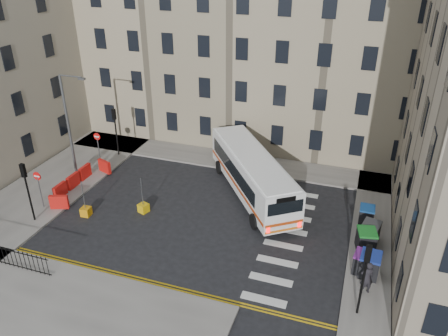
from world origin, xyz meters
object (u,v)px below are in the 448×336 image
Objects in this scene: wheelie_bin_e at (366,215)px; bollard_yellow at (143,208)px; streetlamp at (68,126)px; bollard_chevron at (86,212)px; wheelie_bin_a at (370,265)px; pedestrian at (367,278)px; bus at (252,172)px; wheelie_bin_d at (370,232)px; wheelie_bin_b at (362,262)px; wheelie_bin_c at (366,240)px.

bollard_yellow is at bearing -167.21° from wheelie_bin_e.
bollard_chevron is (3.77, -4.27, -4.04)m from streetlamp.
pedestrian is at bearing -89.98° from wheelie_bin_a.
bus reaches higher than wheelie_bin_d.
bollard_yellow is (-14.40, 1.66, -0.46)m from wheelie_bin_b.
bus is 8.24m from wheelie_bin_e.
pedestrian is at bearing -87.77° from wheelie_bin_e.
bus is 10.29m from wheelie_bin_b.
wheelie_bin_c is (-0.31, 2.23, -0.01)m from wheelie_bin_a.
pedestrian is (-0.05, -4.70, 0.33)m from wheelie_bin_d.
wheelie_bin_a reaches higher than bollard_yellow.
bollard_chevron is (-17.81, -4.94, -0.44)m from wheelie_bin_e.
bollard_chevron is (-9.75, -6.25, -1.50)m from bus.
streetlamp reaches higher than bollard_yellow.
wheelie_bin_d is 2.25× the size of bollard_yellow.
bus is 7.96m from bollard_yellow.
bus is 8.77× the size of wheelie_bin_b.
wheelie_bin_e is at bearing 99.19° from wheelie_bin_b.
wheelie_bin_e is 1.96× the size of bollard_yellow.
wheelie_bin_b is at bearing -73.70° from bus.
wheelie_bin_a is at bearing -7.03° from bollard_yellow.
wheelie_bin_c is (21.67, -2.22, -3.51)m from streetlamp.
wheelie_bin_b is 4.96m from wheelie_bin_e.
bus is 17.95× the size of bollard_chevron.
wheelie_bin_c is (0.07, 2.07, 0.06)m from wheelie_bin_b.
wheelie_bin_e is (21.58, 0.67, -3.59)m from streetlamp.
streetlamp is 22.86m from pedestrian.
wheelie_bin_b is 2.05× the size of bollard_chevron.
wheelie_bin_a is at bearing -73.13° from bus.
wheelie_bin_a is (21.98, -4.45, -3.51)m from streetlamp.
bus is 10.67m from wheelie_bin_a.
wheelie_bin_a is at bearing -74.63° from wheelie_bin_d.
wheelie_bin_d is 0.70× the size of pedestrian.
wheelie_bin_c is at bearing -5.85° from streetlamp.
wheelie_bin_a is 2.25× the size of bollard_chevron.
wheelie_bin_e is at bearing 99.55° from wheelie_bin_a.
streetlamp is at bearing -41.38° from pedestrian.
bollard_chevron is at bearing -156.54° from wheelie_bin_d.
wheelie_bin_c reaches higher than bollard_chevron.
wheelie_bin_b is 1.04× the size of wheelie_bin_e.
pedestrian is (0.27, -6.58, 0.38)m from wheelie_bin_e.
wheelie_bin_a is 3.24m from wheelie_bin_d.
wheelie_bin_b is 0.63× the size of pedestrian.
pedestrian is at bearing -15.13° from streetlamp.
wheelie_bin_c is at bearing -88.27° from wheelie_bin_e.
bollard_chevron is at bearing -164.61° from wheelie_bin_e.
bus is 11.68m from bollard_chevron.
wheelie_bin_c is 14.48m from bollard_yellow.
bollard_chevron is (-17.90, -2.05, -0.52)m from wheelie_bin_c.
wheelie_bin_c is at bearing -63.17° from bus.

